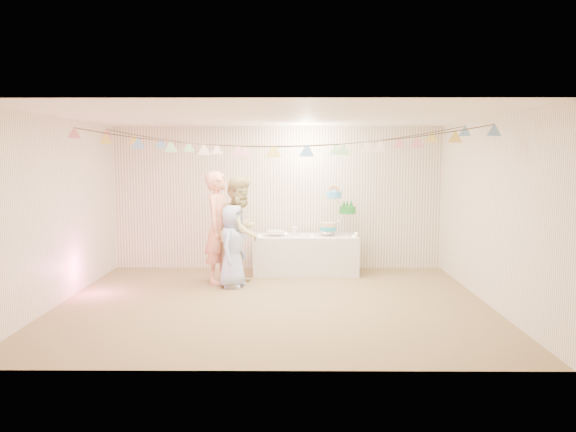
{
  "coord_description": "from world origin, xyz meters",
  "views": [
    {
      "loc": [
        0.26,
        -7.73,
        2.07
      ],
      "look_at": [
        0.2,
        0.8,
        1.15
      ],
      "focal_mm": 35.0,
      "sensor_mm": 36.0,
      "label": 1
    }
  ],
  "objects_px": {
    "table": "(306,255)",
    "person_child": "(232,246)",
    "cake_stand": "(337,208)",
    "person_adult_b": "(241,231)",
    "person_adult_a": "(219,227)"
  },
  "relations": [
    {
      "from": "person_child",
      "to": "person_adult_a",
      "type": "bearing_deg",
      "value": 52.43
    },
    {
      "from": "table",
      "to": "cake_stand",
      "type": "relative_size",
      "value": 2.25
    },
    {
      "from": "person_adult_b",
      "to": "cake_stand",
      "type": "bearing_deg",
      "value": -42.73
    },
    {
      "from": "person_adult_a",
      "to": "person_adult_b",
      "type": "relative_size",
      "value": 1.04
    },
    {
      "from": "person_adult_a",
      "to": "person_child",
      "type": "xyz_separation_m",
      "value": [
        0.25,
        -0.34,
        -0.26
      ]
    },
    {
      "from": "table",
      "to": "person_child",
      "type": "relative_size",
      "value": 1.39
    },
    {
      "from": "person_adult_b",
      "to": "table",
      "type": "bearing_deg",
      "value": -33.45
    },
    {
      "from": "cake_stand",
      "to": "person_adult_b",
      "type": "distance_m",
      "value": 1.85
    },
    {
      "from": "table",
      "to": "person_child",
      "type": "bearing_deg",
      "value": -139.31
    },
    {
      "from": "table",
      "to": "cake_stand",
      "type": "bearing_deg",
      "value": 5.19
    },
    {
      "from": "table",
      "to": "person_adult_b",
      "type": "bearing_deg",
      "value": -142.55
    },
    {
      "from": "table",
      "to": "person_adult_a",
      "type": "relative_size",
      "value": 0.99
    },
    {
      "from": "person_adult_b",
      "to": "person_child",
      "type": "bearing_deg",
      "value": 168.9
    },
    {
      "from": "person_adult_b",
      "to": "person_child",
      "type": "xyz_separation_m",
      "value": [
        -0.12,
        -0.2,
        -0.22
      ]
    },
    {
      "from": "table",
      "to": "person_adult_a",
      "type": "xyz_separation_m",
      "value": [
        -1.43,
        -0.67,
        0.57
      ]
    }
  ]
}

